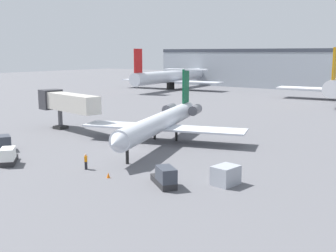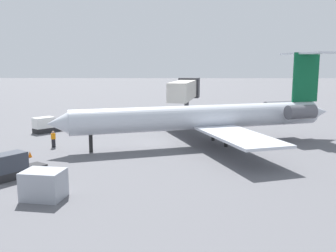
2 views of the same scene
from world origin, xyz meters
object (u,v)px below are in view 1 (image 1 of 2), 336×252
Objects in this scene: regional_jet at (163,120)px; parked_airliner_west_end at (170,77)px; baggage_tug_trailing at (165,178)px; cargo_container_uld at (226,175)px; traffic_cone_near at (108,175)px; jet_bridge at (66,102)px; baggage_tug_lead at (8,157)px; baggage_tug_spare at (4,143)px; ground_crew_marshaller at (86,161)px.

regional_jet is 83.81m from parked_airliner_west_end.
regional_jet is 19.91m from baggage_tug_trailing.
cargo_container_uld reaches higher than traffic_cone_near.
jet_bridge is 3.59× the size of baggage_tug_lead.
parked_airliner_west_end is (-54.29, 85.34, 3.97)m from traffic_cone_near.
traffic_cone_near is at bearing -169.07° from baggage_tug_trailing.
baggage_tug_lead is at bearing -57.98° from jet_bridge.
jet_bridge reaches higher than traffic_cone_near.
regional_jet is at bearing 109.20° from traffic_cone_near.
parked_airliner_west_end is at bearing 125.28° from regional_jet.
baggage_tug_trailing is 6.22m from traffic_cone_near.
jet_bridge is 3.46× the size of baggage_tug_trailing.
parked_airliner_west_end is (-60.38, 84.16, 3.41)m from baggage_tug_trailing.
regional_jet is at bearing 127.25° from baggage_tug_trailing.
baggage_tug_trailing is 5.68m from cargo_container_uld.
baggage_tug_spare is (-13.25, -15.99, -2.17)m from regional_jet.
traffic_cone_near is 0.01× the size of parked_airliner_west_end.
parked_airliner_west_end reaches higher than baggage_tug_lead.
regional_jet is at bearing 50.35° from baggage_tug_spare.
ground_crew_marshaller is (19.32, -13.79, -3.63)m from jet_bridge.
ground_crew_marshaller is 4.18m from traffic_cone_near.
baggage_tug_lead is 97.60m from parked_airliner_west_end.
traffic_cone_near is at bearing -2.81° from baggage_tug_spare.
regional_jet reaches higher than traffic_cone_near.
baggage_tug_lead is 18.99m from baggage_tug_trailing.
traffic_cone_near is (-10.34, -4.93, -0.63)m from cargo_container_uld.
regional_jet is 7.64× the size of baggage_tug_lead.
baggage_tug_spare is at bearing -67.39° from parked_airliner_west_end.
ground_crew_marshaller is 0.40× the size of baggage_tug_spare.
ground_crew_marshaller is 3.07× the size of traffic_cone_near.
baggage_tug_spare is (-25.22, -0.23, 0.00)m from baggage_tug_trailing.
ground_crew_marshaller is 10.14m from baggage_tug_trailing.
baggage_tug_lead is at bearing -156.78° from ground_crew_marshaller.
baggage_tug_lead is 7.63m from baggage_tug_spare.
traffic_cone_near is at bearing -11.58° from ground_crew_marshaller.
baggage_tug_lead is 0.96× the size of baggage_tug_trailing.
baggage_tug_lead is 0.93× the size of baggage_tug_spare.
baggage_tug_lead is at bearing -108.49° from regional_jet.
baggage_tug_trailing reaches higher than traffic_cone_near.
jet_bridge is at bearing 107.19° from baggage_tug_spare.
baggage_tug_lead is at bearing -167.95° from baggage_tug_trailing.
regional_jet is at bearing -54.72° from parked_airliner_west_end.
cargo_container_uld is (22.83, 7.72, 0.06)m from baggage_tug_lead.
baggage_tug_lead and baggage_tug_spare have the same top height.
jet_bridge is (-17.48, -2.31, 1.47)m from regional_jet.
jet_bridge is at bearing 122.02° from baggage_tug_lead.
ground_crew_marshaller is at bearing 168.42° from traffic_cone_near.
cargo_container_uld is at bearing -51.20° from parked_airliner_west_end.
regional_jet reaches higher than baggage_tug_trailing.
ground_crew_marshaller is 15.09m from baggage_tug_spare.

